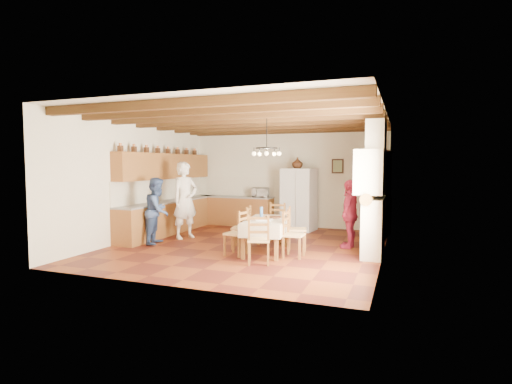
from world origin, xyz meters
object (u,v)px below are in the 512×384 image
(refrigerator, at_px, (299,199))
(person_man, at_px, (185,200))
(chair_left_near, at_px, (236,233))
(chair_left_far, at_px, (241,227))
(dining_table, at_px, (267,223))
(chair_end_far, at_px, (275,223))
(chair_right_far, at_px, (297,228))
(chair_end_near, at_px, (259,239))
(person_woman_blue, at_px, (158,211))
(hutch, at_px, (378,194))
(microwave, at_px, (260,192))
(chair_right_near, at_px, (294,234))
(person_woman_red, at_px, (350,214))

(refrigerator, height_order, person_man, person_man)
(chair_left_near, height_order, chair_left_far, same)
(dining_table, distance_m, person_man, 2.65)
(chair_end_far, bearing_deg, chair_right_far, -39.38)
(chair_left_far, bearing_deg, chair_end_near, 26.11)
(person_woman_blue, bearing_deg, chair_end_far, -81.07)
(person_woman_blue, bearing_deg, hutch, -74.91)
(chair_left_near, relative_size, microwave, 1.88)
(refrigerator, relative_size, chair_left_near, 1.86)
(chair_left_far, height_order, person_man, person_man)
(dining_table, height_order, chair_left_near, chair_left_near)
(chair_left_near, height_order, chair_end_near, same)
(refrigerator, xyz_separation_m, chair_end_far, (-0.08, -1.99, -0.41))
(microwave, bearing_deg, chair_right_far, -71.95)
(dining_table, bearing_deg, refrigerator, 91.22)
(chair_end_far, distance_m, person_woman_blue, 2.85)
(chair_right_far, relative_size, chair_end_near, 1.00)
(chair_right_far, bearing_deg, chair_right_near, 174.20)
(chair_right_near, xyz_separation_m, chair_end_near, (-0.49, -0.75, 0.00))
(chair_right_far, distance_m, chair_end_far, 0.94)
(hutch, relative_size, person_man, 1.15)
(refrigerator, relative_size, person_woman_blue, 1.12)
(hutch, bearing_deg, chair_end_near, -110.09)
(refrigerator, xyz_separation_m, chair_right_near, (0.74, -3.32, -0.41))
(hutch, height_order, chair_end_near, hutch)
(hutch, relative_size, chair_end_near, 2.36)
(refrigerator, height_order, chair_end_near, refrigerator)
(person_woman_red, bearing_deg, chair_left_near, -45.11)
(refrigerator, height_order, person_woman_blue, refrigerator)
(refrigerator, distance_m, person_man, 3.31)
(chair_end_near, relative_size, chair_end_far, 1.00)
(chair_end_far, bearing_deg, hutch, 37.02)
(dining_table, bearing_deg, microwave, 111.89)
(person_man, bearing_deg, chair_right_far, -71.74)
(hutch, bearing_deg, chair_left_far, -130.66)
(hutch, xyz_separation_m, person_man, (-4.63, -1.88, -0.15))
(dining_table, distance_m, person_woman_red, 1.96)
(hutch, height_order, chair_right_far, hutch)
(refrigerator, xyz_separation_m, chair_right_far, (0.63, -2.61, -0.41))
(refrigerator, relative_size, chair_end_far, 1.86)
(dining_table, height_order, person_man, person_man)
(person_woman_blue, bearing_deg, chair_left_far, -98.01)
(hutch, distance_m, chair_end_near, 4.23)
(hutch, height_order, person_woman_red, hutch)
(chair_left_near, xyz_separation_m, microwave, (-0.85, 3.88, 0.56))
(refrigerator, xyz_separation_m, person_woman_red, (1.69, -1.99, -0.11))
(person_woman_blue, bearing_deg, person_woman_red, -89.79)
(chair_end_far, bearing_deg, microwave, 119.57)
(chair_left_far, relative_size, chair_end_near, 1.00)
(refrigerator, xyz_separation_m, dining_table, (0.07, -3.08, -0.26))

